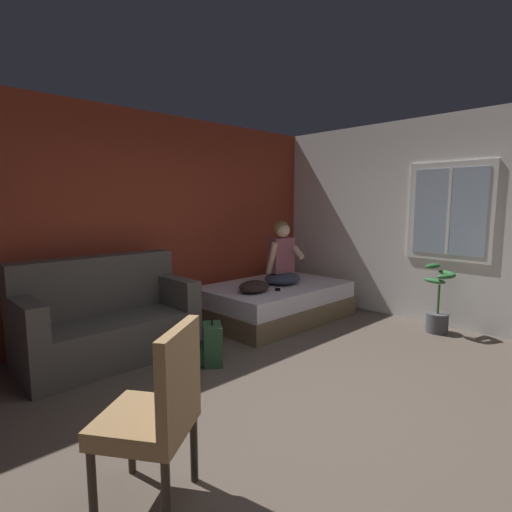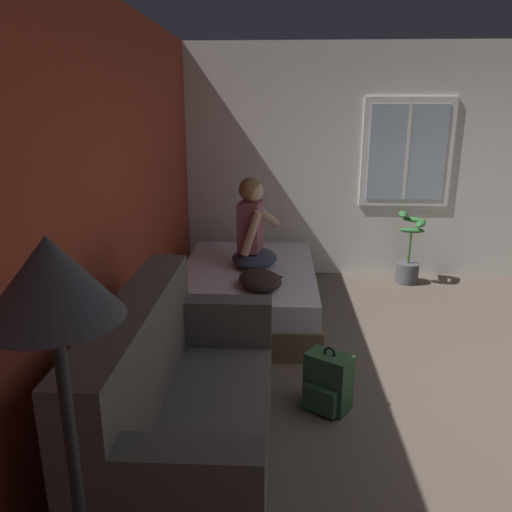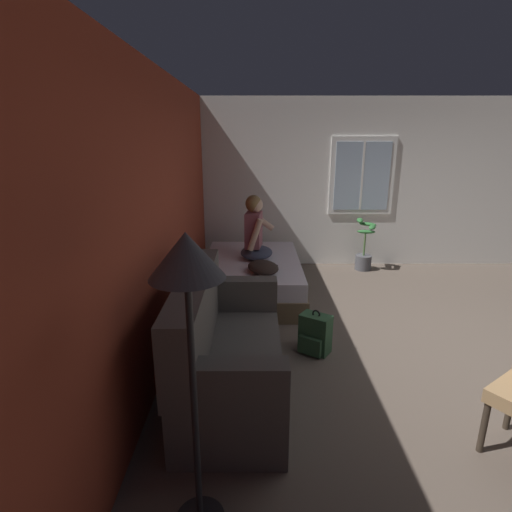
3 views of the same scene
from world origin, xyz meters
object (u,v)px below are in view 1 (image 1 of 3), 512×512
at_px(side_chair, 157,409).
at_px(cell_phone, 278,290).
at_px(couch, 107,321).
at_px(backpack, 211,345).
at_px(bed, 275,302).
at_px(throw_pillow, 254,286).
at_px(person_seated, 282,259).
at_px(potted_plant, 438,309).

xyz_separation_m(side_chair, cell_phone, (2.72, 1.67, -0.05)).
relative_size(couch, backpack, 3.71).
distance_m(bed, couch, 2.30).
bearing_deg(backpack, throw_pillow, 25.03).
bearing_deg(backpack, bed, 21.73).
xyz_separation_m(couch, person_seated, (2.37, -0.26, 0.44)).
height_order(person_seated, throw_pillow, person_seated).
relative_size(side_chair, cell_phone, 6.81).
bearing_deg(throw_pillow, cell_phone, -23.42).
bearing_deg(side_chair, throw_pillow, 36.57).
distance_m(couch, cell_phone, 2.11).
bearing_deg(cell_phone, side_chair, 77.25).
bearing_deg(person_seated, potted_plant, -62.66).
bearing_deg(backpack, cell_phone, 15.25).
bearing_deg(bed, person_seated, -24.62).
xyz_separation_m(couch, backpack, (0.68, -0.86, -0.20)).
xyz_separation_m(person_seated, backpack, (-1.69, -0.60, -0.64)).
xyz_separation_m(person_seated, potted_plant, (0.92, -1.78, -0.53)).
bearing_deg(throw_pillow, backpack, -154.97).
bearing_deg(person_seated, throw_pillow, -170.98).
xyz_separation_m(backpack, potted_plant, (2.61, -1.17, 0.11)).
relative_size(person_seated, cell_phone, 6.08).
xyz_separation_m(bed, throw_pillow, (-0.53, -0.14, 0.31)).
bearing_deg(person_seated, cell_phone, -145.03).
xyz_separation_m(side_chair, throw_pillow, (2.42, 1.80, 0.02)).
bearing_deg(bed, backpack, -158.27).
height_order(cell_phone, potted_plant, potted_plant).
relative_size(person_seated, backpack, 1.91).
relative_size(couch, potted_plant, 2.00).
xyz_separation_m(bed, backpack, (-1.61, -0.64, -0.04)).
xyz_separation_m(backpack, throw_pillow, (1.07, 0.50, 0.36)).
distance_m(throw_pillow, cell_phone, 0.33).
bearing_deg(person_seated, couch, 173.65).
relative_size(side_chair, backpack, 2.14).
relative_size(backpack, cell_phone, 3.18).
distance_m(backpack, cell_phone, 1.45).
bearing_deg(couch, bed, -5.60).
relative_size(person_seated, potted_plant, 1.03).
distance_m(backpack, throw_pillow, 1.24).
bearing_deg(cell_phone, backpack, 60.95).
relative_size(bed, throw_pillow, 4.18).
bearing_deg(bed, potted_plant, -61.02).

